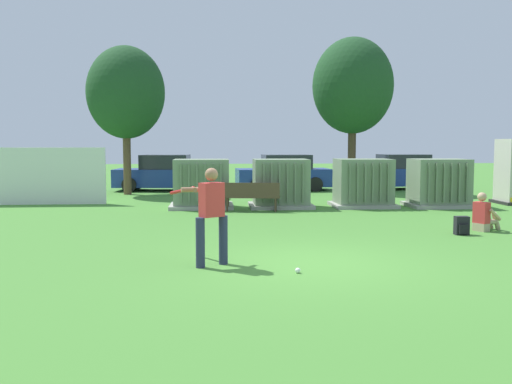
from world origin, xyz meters
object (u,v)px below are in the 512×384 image
transformer_west (201,184)px  backpack (462,226)px  parked_car_leftmost (163,174)px  transformer_east (439,184)px  sports_ball (298,270)px  park_bench (251,195)px  transformer_mid_east (363,184)px  batter (210,211)px  parked_car_left_of_center (284,174)px  transformer_mid_west (281,184)px  parked_car_right_of_center (401,173)px  seated_spectator (484,216)px

transformer_west → backpack: size_ratio=4.77×
parked_car_leftmost → transformer_east: bearing=-36.3°
transformer_west → sports_ball: transformer_west is taller
sports_ball → parked_car_leftmost: bearing=102.3°
transformer_west → park_bench: (1.59, -1.12, -0.25)m
transformer_mid_east → transformer_east: 2.57m
batter → parked_car_leftmost: size_ratio=0.40×
transformer_mid_east → transformer_east: bearing=-4.3°
park_bench → batter: (-1.26, -7.94, 0.44)m
transformer_west → batter: size_ratio=1.21×
transformer_east → parked_car_left_of_center: bearing=122.2°
park_bench → backpack: 6.84m
transformer_west → parked_car_left_of_center: 7.65m
transformer_west → transformer_east: bearing=-2.0°
transformer_mid_west → backpack: (3.60, -6.04, -0.57)m
transformer_east → transformer_mid_east: bearing=175.7°
parked_car_right_of_center → parked_car_left_of_center: bearing=-177.3°
transformer_east → batter: bearing=-131.2°
transformer_west → park_bench: transformer_west is taller
parked_car_left_of_center → transformer_east: bearing=-57.8°
sports_ball → parked_car_left_of_center: parked_car_left_of_center is taller
backpack → transformer_west: bearing=135.6°
sports_ball → parked_car_left_of_center: size_ratio=0.02×
batter → parked_car_left_of_center: 16.14m
park_bench → transformer_east: bearing=7.5°
transformer_east → park_bench: 6.49m
seated_spectator → parked_car_right_of_center: parked_car_right_of_center is taller
transformer_east → batter: 11.68m
transformer_east → parked_car_right_of_center: (1.11, 7.28, -0.04)m
transformer_mid_west → sports_ball: transformer_mid_west is taller
park_bench → batter: 8.05m
parked_car_leftmost → parked_car_left_of_center: bearing=-2.5°
park_bench → sports_ball: (0.20, -8.67, -0.49)m
park_bench → parked_car_left_of_center: (2.01, 7.86, 0.22)m
parked_car_right_of_center → park_bench: bearing=-132.8°
park_bench → parked_car_leftmost: parked_car_leftmost is taller
transformer_mid_west → park_bench: transformer_mid_west is taller
transformer_west → parked_car_right_of_center: (9.13, 7.00, -0.04)m
batter → transformer_east: bearing=48.8°
park_bench → backpack: bearing=-47.0°
backpack → seated_spectator: bearing=35.1°
transformer_east → parked_car_leftmost: bearing=143.7°
transformer_west → transformer_mid_east: same height
backpack → park_bench: bearing=133.0°
park_bench → transformer_mid_east: bearing=15.0°
sports_ball → parked_car_leftmost: size_ratio=0.02×
transformer_mid_west → transformer_east: bearing=-2.2°
backpack → parked_car_right_of_center: bearing=77.6°
transformer_mid_west → parked_car_left_of_center: 6.88m
transformer_east → parked_car_left_of_center: same height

